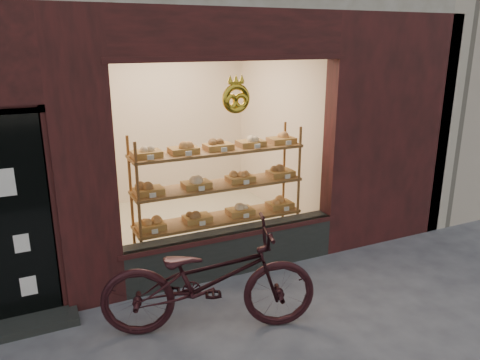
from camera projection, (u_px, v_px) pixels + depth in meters
display_shelf at (219, 194)px, 5.95m from camera, size 2.20×0.45×1.70m
bicycle at (209, 279)px, 4.52m from camera, size 2.21×1.35×1.09m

